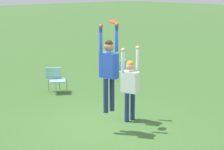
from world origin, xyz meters
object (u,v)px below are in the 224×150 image
(camping_chair_2, at_px, (56,78))
(person_defending, at_px, (130,83))
(frisbee, at_px, (114,22))
(camping_chair_1, at_px, (124,69))
(person_jumping, at_px, (109,66))

(camping_chair_2, bearing_deg, person_defending, 123.04)
(person_defending, distance_m, frisbee, 1.71)
(camping_chair_2, bearing_deg, frisbee, 114.56)
(person_defending, bearing_deg, frisbee, -108.24)
(frisbee, distance_m, camping_chair_1, 5.07)
(person_jumping, xyz_separation_m, camping_chair_2, (1.01, 3.87, -1.17))
(frisbee, height_order, camping_chair_1, frisbee)
(person_jumping, xyz_separation_m, camping_chair_1, (3.72, 3.40, -1.19))
(camping_chair_1, bearing_deg, camping_chair_2, -8.03)
(camping_chair_1, bearing_deg, person_jumping, 44.29)
(person_defending, relative_size, camping_chair_1, 2.51)
(person_jumping, relative_size, person_defending, 1.08)
(frisbee, distance_m, camping_chair_2, 4.26)
(person_defending, distance_m, camping_chair_1, 4.27)
(camping_chair_2, bearing_deg, person_jumping, 109.66)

